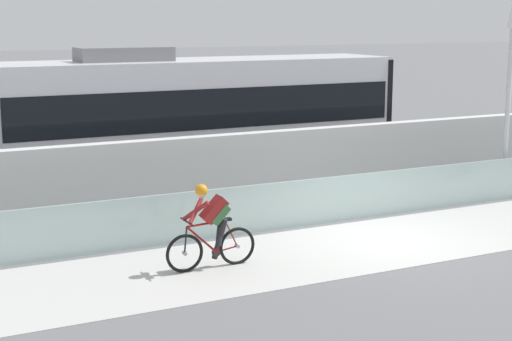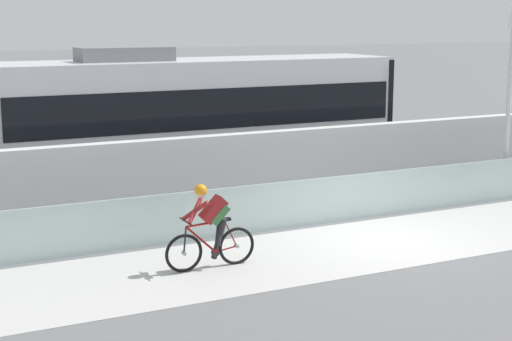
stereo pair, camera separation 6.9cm
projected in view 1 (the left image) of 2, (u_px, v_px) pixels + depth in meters
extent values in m
plane|color=slate|center=(389.00, 241.00, 16.20)|extent=(200.00, 200.00, 0.00)
cube|color=beige|center=(389.00, 241.00, 16.20)|extent=(32.00, 3.20, 0.01)
cube|color=#ADC6C1|center=(342.00, 198.00, 17.73)|extent=(32.00, 0.05, 1.05)
cube|color=silver|center=(303.00, 167.00, 19.23)|extent=(32.00, 0.36, 1.89)
cube|color=#595654|center=(258.00, 185.00, 21.59)|extent=(32.00, 0.08, 0.01)
cube|color=#595654|center=(236.00, 176.00, 22.86)|extent=(32.00, 0.08, 0.01)
cube|color=silver|center=(197.00, 117.00, 21.21)|extent=(11.00, 2.50, 3.10)
cube|color=black|center=(197.00, 104.00, 21.14)|extent=(10.56, 2.54, 1.04)
cube|color=#4C4C51|center=(197.00, 167.00, 21.48)|extent=(10.78, 2.53, 0.28)
cube|color=slate|center=(124.00, 54.00, 20.02)|extent=(2.40, 1.10, 0.36)
cube|color=#232326|center=(70.00, 185.00, 19.97)|extent=(1.40, 1.88, 0.20)
cylinder|color=black|center=(77.00, 192.00, 19.36)|extent=(0.60, 0.10, 0.60)
cylinder|color=black|center=(63.00, 182.00, 20.62)|extent=(0.60, 0.10, 0.60)
cube|color=#232326|center=(308.00, 162.00, 23.04)|extent=(1.40, 1.88, 0.20)
cylinder|color=black|center=(321.00, 168.00, 22.42)|extent=(0.60, 0.10, 0.60)
cylinder|color=black|center=(297.00, 160.00, 23.68)|extent=(0.60, 0.10, 0.60)
cube|color=black|center=(365.00, 107.00, 23.58)|extent=(0.16, 2.54, 2.94)
torus|color=black|center=(185.00, 253.00, 14.16)|extent=(0.72, 0.06, 0.72)
cylinder|color=#99999E|center=(185.00, 253.00, 14.16)|extent=(0.07, 0.10, 0.07)
torus|color=black|center=(237.00, 246.00, 14.62)|extent=(0.72, 0.06, 0.72)
cylinder|color=#99999E|center=(237.00, 246.00, 14.62)|extent=(0.07, 0.10, 0.07)
cylinder|color=maroon|center=(202.00, 240.00, 14.27)|extent=(0.60, 0.04, 0.58)
cylinder|color=maroon|center=(221.00, 236.00, 14.43)|extent=(0.22, 0.04, 0.59)
cylinder|color=maroon|center=(206.00, 224.00, 14.25)|extent=(0.76, 0.04, 0.07)
cylinder|color=maroon|center=(227.00, 249.00, 14.53)|extent=(0.43, 0.03, 0.09)
cylinder|color=maroon|center=(231.00, 233.00, 14.51)|extent=(0.27, 0.02, 0.53)
cylinder|color=black|center=(186.00, 240.00, 14.12)|extent=(0.08, 0.03, 0.49)
cube|color=black|center=(225.00, 220.00, 14.41)|extent=(0.24, 0.10, 0.05)
cylinder|color=black|center=(187.00, 222.00, 14.07)|extent=(0.03, 0.58, 0.03)
cylinder|color=#262628|center=(216.00, 252.00, 14.44)|extent=(0.18, 0.02, 0.18)
cube|color=maroon|center=(214.00, 209.00, 14.27)|extent=(0.50, 0.28, 0.51)
cube|color=#336638|center=(219.00, 214.00, 14.33)|extent=(0.38, 0.30, 0.38)
sphere|color=beige|center=(201.00, 192.00, 14.10)|extent=(0.20, 0.20, 0.20)
sphere|color=orange|center=(201.00, 190.00, 14.09)|extent=(0.23, 0.23, 0.23)
cylinder|color=maroon|center=(196.00, 211.00, 14.11)|extent=(0.44, 0.41, 0.41)
cylinder|color=maroon|center=(196.00, 211.00, 14.11)|extent=(0.44, 0.41, 0.41)
cylinder|color=black|center=(220.00, 239.00, 14.43)|extent=(0.29, 0.33, 0.80)
cylinder|color=black|center=(220.00, 231.00, 14.40)|extent=(0.29, 0.33, 0.54)
cylinder|color=gray|center=(502.00, 192.00, 20.30)|extent=(0.24, 0.24, 0.20)
cylinder|color=silver|center=(507.00, 112.00, 19.90)|extent=(0.12, 0.12, 4.20)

